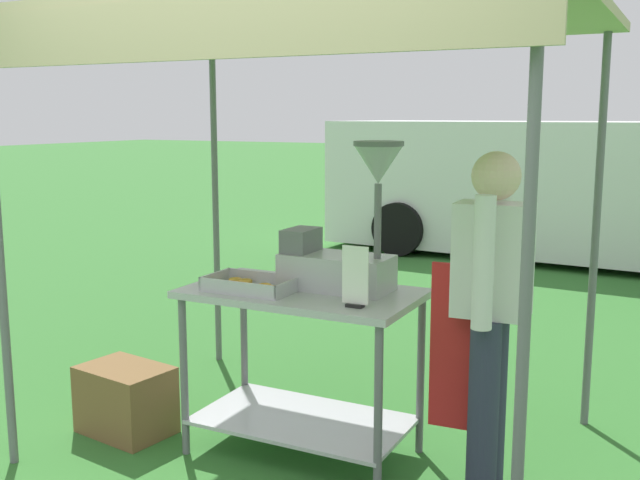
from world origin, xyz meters
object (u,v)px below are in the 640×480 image
(vendor, at_px, (490,306))
(supply_crate, at_px, (126,400))
(van_white, at_px, (561,187))
(menu_sign, at_px, (355,281))
(donut_fryer, at_px, (345,241))
(donut_cart, at_px, (302,339))
(donut_tray, at_px, (251,286))
(stall_canopy, at_px, (311,34))

(vendor, relative_size, supply_crate, 2.96)
(van_white, bearing_deg, menu_sign, -88.70)
(donut_fryer, bearing_deg, vendor, -4.72)
(donut_cart, distance_m, menu_sign, 0.58)
(donut_tray, bearing_deg, donut_cart, 28.44)
(donut_fryer, distance_m, van_white, 6.27)
(supply_crate, bearing_deg, donut_fryer, 14.91)
(stall_canopy, distance_m, donut_tray, 1.30)
(stall_canopy, bearing_deg, donut_cart, -90.00)
(donut_tray, distance_m, vendor, 1.20)
(donut_cart, relative_size, van_white, 0.20)
(donut_tray, bearing_deg, stall_canopy, 44.15)
(menu_sign, xyz_separation_m, supply_crate, (-1.39, -0.03, -0.82))
(donut_cart, distance_m, van_white, 6.37)
(stall_canopy, distance_m, vendor, 1.58)
(donut_tray, xyz_separation_m, menu_sign, (0.61, -0.07, 0.10))
(donut_cart, bearing_deg, menu_sign, -26.60)
(donut_tray, distance_m, van_white, 6.50)
(donut_tray, bearing_deg, donut_fryer, 27.79)
(donut_tray, height_order, vendor, vendor)
(donut_fryer, distance_m, supply_crate, 1.56)
(supply_crate, bearing_deg, stall_canopy, 17.62)
(stall_canopy, height_order, vendor, stall_canopy)
(menu_sign, bearing_deg, donut_tray, 173.79)
(menu_sign, bearing_deg, vendor, 21.56)
(vendor, relative_size, van_white, 0.27)
(donut_tray, relative_size, menu_sign, 1.57)
(stall_canopy, xyz_separation_m, donut_cart, (-0.00, -0.10, -1.54))
(menu_sign, bearing_deg, supply_crate, -178.76)
(donut_cart, bearing_deg, supply_crate, -167.61)
(stall_canopy, distance_m, supply_crate, 2.24)
(stall_canopy, relative_size, van_white, 0.47)
(donut_fryer, xyz_separation_m, vendor, (0.76, -0.06, -0.23))
(donut_fryer, relative_size, vendor, 0.47)
(supply_crate, relative_size, van_white, 0.09)
(menu_sign, relative_size, van_white, 0.05)
(vendor, bearing_deg, donut_tray, -172.32)
(vendor, bearing_deg, stall_canopy, 176.20)
(stall_canopy, relative_size, vendor, 1.71)
(supply_crate, bearing_deg, donut_cart, 12.39)
(donut_cart, height_order, donut_fryer, donut_fryer)
(menu_sign, bearing_deg, van_white, 91.30)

